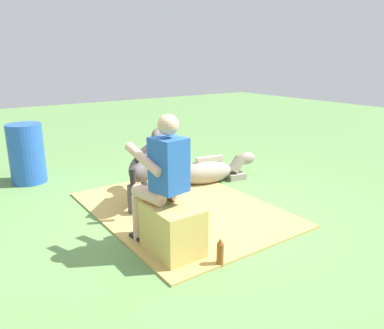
% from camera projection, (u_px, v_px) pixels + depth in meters
% --- Properties ---
extents(ground_plane, '(24.00, 24.00, 0.00)m').
position_uv_depth(ground_plane, '(181.00, 213.00, 4.66)').
color(ground_plane, '#608C4C').
extents(hay_patch, '(2.69, 2.01, 0.02)m').
position_uv_depth(hay_patch, '(182.00, 209.00, 4.77)').
color(hay_patch, tan).
rests_on(hay_patch, ground).
extents(hay_bale, '(0.60, 0.43, 0.51)m').
position_uv_depth(hay_bale, '(173.00, 230.00, 3.65)').
color(hay_bale, tan).
rests_on(hay_bale, ground).
extents(person_seated, '(0.70, 0.48, 1.39)m').
position_uv_depth(person_seated, '(161.00, 175.00, 3.62)').
color(person_seated, '#D8AD8C').
rests_on(person_seated, ground).
extents(pony_standing, '(1.07, 1.06, 0.91)m').
position_uv_depth(pony_standing, '(147.00, 164.00, 4.81)').
color(pony_standing, '#4C4747').
rests_on(pony_standing, ground).
extents(pony_lying, '(0.56, 1.36, 0.42)m').
position_uv_depth(pony_lying, '(211.00, 171.00, 5.75)').
color(pony_lying, gray).
rests_on(pony_lying, ground).
extents(soda_bottle, '(0.07, 0.07, 0.28)m').
position_uv_depth(soda_bottle, '(220.00, 252.00, 3.46)').
color(soda_bottle, brown).
rests_on(soda_bottle, ground).
extents(water_barrel, '(0.52, 0.52, 0.92)m').
position_uv_depth(water_barrel, '(27.00, 154.00, 5.71)').
color(water_barrel, blue).
rests_on(water_barrel, ground).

